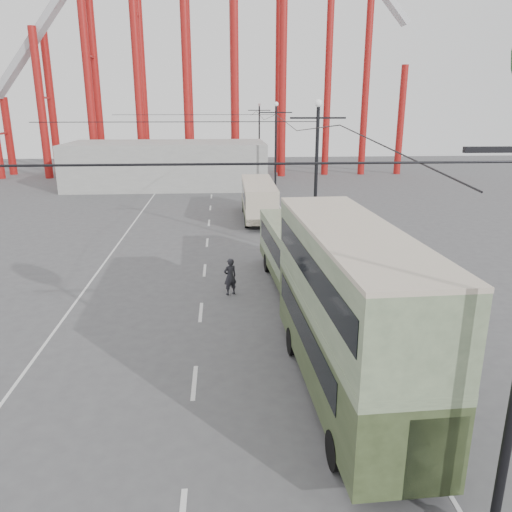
{
  "coord_description": "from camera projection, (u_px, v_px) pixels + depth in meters",
  "views": [
    {
      "loc": [
        0.05,
        -11.01,
        9.0
      ],
      "look_at": [
        1.42,
        8.73,
        3.0
      ],
      "focal_mm": 35.0,
      "sensor_mm": 36.0,
      "label": 1
    }
  ],
  "objects": [
    {
      "name": "ground",
      "position": [
        225.0,
        462.0,
        13.12
      ],
      "size": [
        160.0,
        160.0,
        0.0
      ],
      "primitive_type": "plane",
      "color": "#4B4B4E",
      "rests_on": "ground"
    },
    {
      "name": "road_markings",
      "position": [
        209.0,
        252.0,
        31.87
      ],
      "size": [
        12.52,
        120.0,
        0.01
      ],
      "color": "silver",
      "rests_on": "ground"
    },
    {
      "name": "lamp_post_mid",
      "position": [
        316.0,
        182.0,
        29.32
      ],
      "size": [
        3.2,
        0.44,
        9.32
      ],
      "color": "black",
      "rests_on": "ground"
    },
    {
      "name": "lamp_post_far",
      "position": [
        276.0,
        150.0,
        50.32
      ],
      "size": [
        3.2,
        0.44,
        9.32
      ],
      "color": "black",
      "rests_on": "ground"
    },
    {
      "name": "lamp_post_distant",
      "position": [
        259.0,
        137.0,
        71.32
      ],
      "size": [
        3.2,
        0.44,
        9.32
      ],
      "color": "black",
      "rests_on": "ground"
    },
    {
      "name": "fairground_shed",
      "position": [
        168.0,
        165.0,
        56.86
      ],
      "size": [
        22.0,
        10.0,
        5.0
      ],
      "primitive_type": "cube",
      "color": "gray",
      "rests_on": "ground"
    },
    {
      "name": "double_decker_bus",
      "position": [
        348.0,
        305.0,
        15.29
      ],
      "size": [
        3.02,
        10.44,
        5.56
      ],
      "rotation": [
        0.0,
        0.0,
        0.04
      ],
      "color": "#2E3A1F",
      "rests_on": "ground"
    },
    {
      "name": "single_decker_green",
      "position": [
        300.0,
        258.0,
        24.67
      ],
      "size": [
        3.12,
        11.14,
        3.12
      ],
      "rotation": [
        0.0,
        0.0,
        0.05
      ],
      "color": "#627455",
      "rests_on": "ground"
    },
    {
      "name": "single_decker_cream",
      "position": [
        258.0,
        198.0,
        40.72
      ],
      "size": [
        2.59,
        9.78,
        3.03
      ],
      "rotation": [
        0.0,
        0.0,
        -0.01
      ],
      "color": "beige",
      "rests_on": "ground"
    },
    {
      "name": "pedestrian",
      "position": [
        230.0,
        277.0,
        24.46
      ],
      "size": [
        0.81,
        0.7,
        1.86
      ],
      "primitive_type": "imported",
      "rotation": [
        0.0,
        0.0,
        3.6
      ],
      "color": "black",
      "rests_on": "ground"
    }
  ]
}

